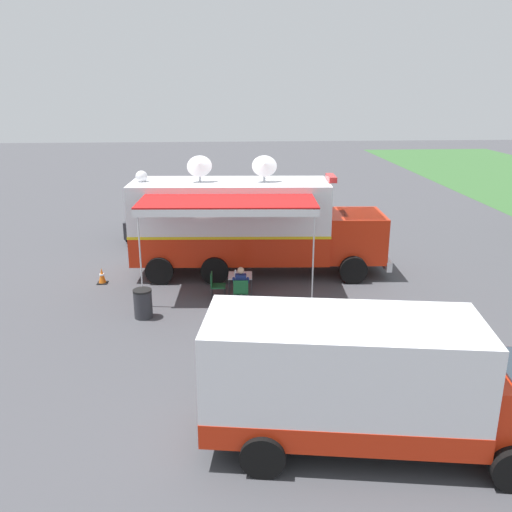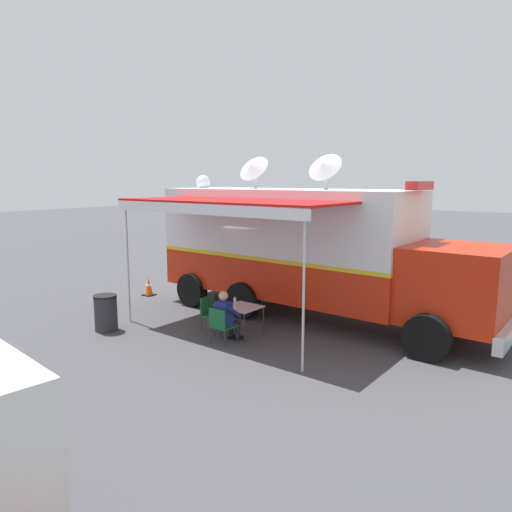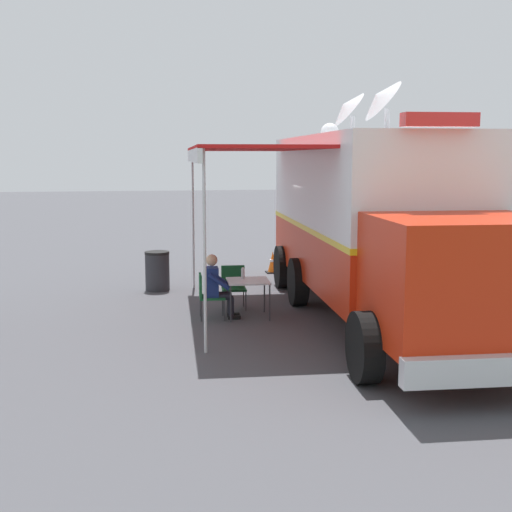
% 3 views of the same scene
% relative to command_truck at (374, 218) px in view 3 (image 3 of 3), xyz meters
% --- Properties ---
extents(ground_plane, '(100.00, 100.00, 0.00)m').
position_rel_command_truck_xyz_m(ground_plane, '(-0.07, -0.75, -1.95)').
color(ground_plane, '#47474C').
extents(lot_stripe, '(0.38, 4.80, 0.01)m').
position_rel_command_truck_xyz_m(lot_stripe, '(-2.53, 0.01, -1.94)').
color(lot_stripe, silver).
rests_on(lot_stripe, ground).
extents(command_truck, '(5.16, 9.61, 4.53)m').
position_rel_command_truck_xyz_m(command_truck, '(0.00, 0.00, 0.00)').
color(command_truck, red).
rests_on(command_truck, ground).
extents(folding_table, '(0.84, 0.84, 0.73)m').
position_rel_command_truck_xyz_m(folding_table, '(2.35, -0.48, -1.27)').
color(folding_table, silver).
rests_on(folding_table, ground).
extents(water_bottle, '(0.07, 0.07, 0.22)m').
position_rel_command_truck_xyz_m(water_bottle, '(2.43, -0.64, -1.11)').
color(water_bottle, silver).
rests_on(water_bottle, folding_table).
extents(folding_chair_at_table, '(0.51, 0.51, 0.87)m').
position_rel_command_truck_xyz_m(folding_chair_at_table, '(3.15, -0.49, -1.43)').
color(folding_chair_at_table, '#19562D').
rests_on(folding_chair_at_table, ground).
extents(folding_chair_beside_table, '(0.51, 0.51, 0.87)m').
position_rel_command_truck_xyz_m(folding_chair_beside_table, '(2.51, -1.33, -1.43)').
color(folding_chair_beside_table, '#19562D').
rests_on(folding_chair_beside_table, ground).
extents(seated_responder, '(0.68, 0.57, 1.25)m').
position_rel_command_truck_xyz_m(seated_responder, '(2.96, -0.48, -1.30)').
color(seated_responder, navy).
rests_on(seated_responder, ground).
extents(trash_bin, '(0.57, 0.57, 0.91)m').
position_rel_command_truck_xyz_m(trash_bin, '(3.98, -3.53, -1.49)').
color(trash_bin, '#2D2D33').
rests_on(trash_bin, ground).
extents(traffic_cone, '(0.36, 0.36, 0.58)m').
position_rel_command_truck_xyz_m(traffic_cone, '(0.85, -5.42, -1.67)').
color(traffic_cone, black).
rests_on(traffic_cone, ground).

